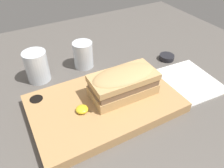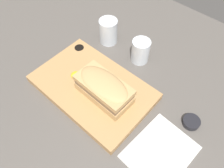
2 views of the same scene
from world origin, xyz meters
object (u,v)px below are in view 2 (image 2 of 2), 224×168
(serving_board, at_px, (93,87))
(wine_glass, at_px, (140,52))
(sandwich, at_px, (104,88))
(water_glass, at_px, (108,33))
(condiment_dish, at_px, (191,122))
(napkin, at_px, (160,152))

(serving_board, relative_size, wine_glass, 4.38)
(serving_board, distance_m, sandwich, 0.08)
(water_glass, bearing_deg, condiment_dish, -13.39)
(sandwich, relative_size, condiment_dish, 3.42)
(napkin, bearing_deg, condiment_dish, 82.29)
(sandwich, xyz_separation_m, condiment_dish, (0.24, 0.11, -0.06))
(napkin, distance_m, condiment_dish, 0.13)
(water_glass, relative_size, condiment_dish, 1.86)
(serving_board, distance_m, water_glass, 0.24)
(serving_board, xyz_separation_m, wine_glass, (0.03, 0.21, 0.03))
(water_glass, distance_m, napkin, 0.46)
(serving_board, height_order, sandwich, sandwich)
(serving_board, bearing_deg, napkin, -5.14)
(sandwich, relative_size, wine_glass, 2.03)
(wine_glass, bearing_deg, water_glass, -179.09)
(serving_board, xyz_separation_m, sandwich, (0.05, -0.00, 0.05))
(serving_board, relative_size, condiment_dish, 7.38)
(sandwich, height_order, wine_glass, sandwich)
(water_glass, relative_size, napkin, 0.50)
(water_glass, height_order, wine_glass, water_glass)
(serving_board, distance_m, wine_glass, 0.21)
(condiment_dish, bearing_deg, napkin, -97.71)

